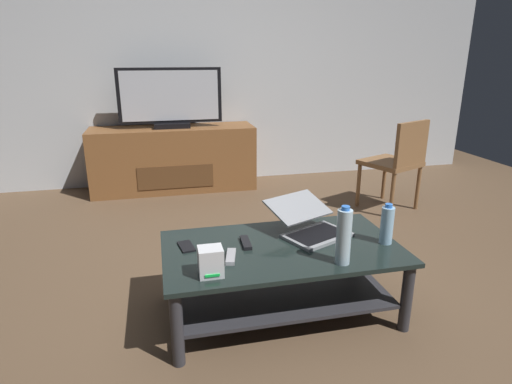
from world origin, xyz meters
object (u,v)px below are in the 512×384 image
(media_cabinet, at_px, (174,159))
(tv_remote, at_px, (231,257))
(laptop, at_px, (309,224))
(dining_chair, at_px, (398,160))
(cell_phone, at_px, (186,246))
(soundbar_remote, at_px, (246,243))
(router_box, at_px, (211,262))
(television, at_px, (170,99))
(water_bottle_far, at_px, (387,225))
(water_bottle_near, at_px, (344,236))
(coffee_table, at_px, (281,266))

(media_cabinet, relative_size, tv_remote, 10.51)
(laptop, bearing_deg, dining_chair, 43.60)
(cell_phone, bearing_deg, soundbar_remote, -16.32)
(tv_remote, distance_m, soundbar_remote, 0.18)
(soundbar_remote, bearing_deg, router_box, -125.13)
(television, bearing_deg, dining_chair, -29.54)
(dining_chair, xyz_separation_m, water_bottle_far, (-0.92, -1.44, 0.03))
(router_box, xyz_separation_m, water_bottle_near, (0.65, -0.03, 0.07))
(media_cabinet, relative_size, water_bottle_near, 5.64)
(dining_chair, distance_m, soundbar_remote, 2.11)
(cell_phone, bearing_deg, laptop, -7.47)
(dining_chair, xyz_separation_m, laptop, (-1.28, -1.22, -0.02))
(television, distance_m, router_box, 2.73)
(media_cabinet, xyz_separation_m, dining_chair, (1.94, -1.12, 0.15))
(laptop, xyz_separation_m, router_box, (-0.61, -0.36, 0.01))
(tv_remote, bearing_deg, soundbar_remote, 67.07)
(water_bottle_near, xyz_separation_m, cell_phone, (-0.74, 0.35, -0.14))
(tv_remote, bearing_deg, television, 107.16)
(media_cabinet, distance_m, router_box, 2.71)
(dining_chair, height_order, water_bottle_near, dining_chair)
(dining_chair, distance_m, cell_phone, 2.35)
(television, xyz_separation_m, water_bottle_near, (0.69, -2.71, -0.40))
(tv_remote, bearing_deg, media_cabinet, 107.13)
(coffee_table, bearing_deg, television, 100.52)
(water_bottle_near, bearing_deg, dining_chair, 52.14)
(laptop, bearing_deg, tv_remote, -156.64)
(cell_phone, relative_size, soundbar_remote, 0.88)
(router_box, distance_m, soundbar_remote, 0.38)
(coffee_table, distance_m, media_cabinet, 2.52)
(laptop, bearing_deg, router_box, -149.53)
(water_bottle_near, xyz_separation_m, soundbar_remote, (-0.42, 0.32, -0.13))
(television, distance_m, dining_chair, 2.28)
(coffee_table, height_order, dining_chair, dining_chair)
(coffee_table, distance_m, router_box, 0.51)
(television, relative_size, router_box, 7.49)
(dining_chair, bearing_deg, media_cabinet, 149.98)
(media_cabinet, height_order, tv_remote, media_cabinet)
(tv_remote, bearing_deg, water_bottle_near, -4.74)
(router_box, distance_m, water_bottle_near, 0.65)
(dining_chair, distance_m, water_bottle_far, 1.71)
(cell_phone, bearing_deg, router_box, -84.76)
(dining_chair, xyz_separation_m, cell_phone, (-1.99, -1.25, -0.07))
(coffee_table, xyz_separation_m, cell_phone, (-0.50, 0.10, 0.13))
(water_bottle_near, xyz_separation_m, water_bottle_far, (0.33, 0.17, -0.04))
(media_cabinet, height_order, water_bottle_far, media_cabinet)
(coffee_table, height_order, laptop, laptop)
(coffee_table, relative_size, dining_chair, 1.51)
(coffee_table, distance_m, soundbar_remote, 0.24)
(dining_chair, bearing_deg, laptop, -136.40)
(dining_chair, relative_size, soundbar_remote, 5.23)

